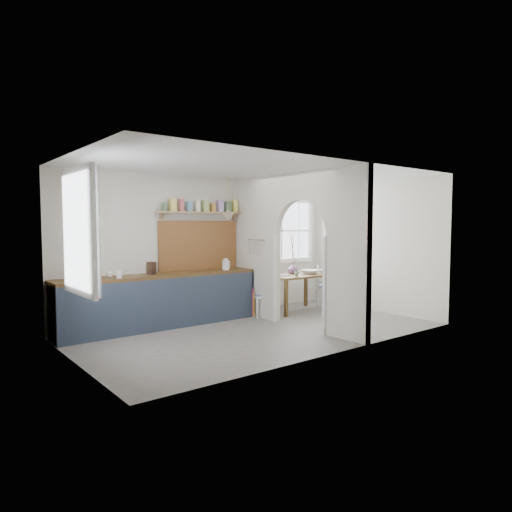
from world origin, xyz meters
TOP-DOWN VIEW (x-y plane):
  - floor at (0.00, 0.00)m, footprint 5.80×3.20m
  - ceiling at (0.00, 0.00)m, footprint 5.80×3.20m
  - walls at (0.00, 0.00)m, footprint 5.81×3.21m
  - partition at (0.70, 0.06)m, footprint 0.12×3.20m
  - kitchen_window at (-2.87, 0.00)m, footprint 0.10×1.16m
  - nook_window at (1.80, 1.56)m, footprint 1.76×0.10m
  - counter at (-1.13, 1.33)m, footprint 3.50×0.60m
  - sink at (-2.43, 1.30)m, footprint 0.40×0.40m
  - backsplash at (-0.20, 1.58)m, footprint 1.65×0.03m
  - shelf at (-0.21, 1.49)m, footprint 1.75×0.20m
  - pendant_lamp at (0.15, 1.15)m, footprint 0.26×0.26m
  - utensil_rail at (0.61, 0.90)m, footprint 0.02×0.50m
  - dining_table at (1.64, 0.91)m, footprint 1.22×0.86m
  - chair_left at (0.78, 0.93)m, footprint 0.48×0.48m
  - chair_right at (2.51, 0.83)m, footprint 0.52×0.52m
  - kettle at (0.14, 1.22)m, footprint 0.20×0.18m
  - mug_a at (-1.91, 1.14)m, footprint 0.15×0.15m
  - mug_b at (-1.96, 1.41)m, footprint 0.13×0.13m
  - knife_block at (-1.27, 1.35)m, footprint 0.14×0.16m
  - jar at (-1.29, 1.43)m, footprint 0.12×0.12m
  - towel_magenta at (0.58, 0.97)m, footprint 0.02×0.03m
  - towel_orange at (0.58, 0.94)m, footprint 0.02×0.03m
  - bowl at (1.95, 0.85)m, footprint 0.42×0.42m
  - table_cup at (1.45, 0.71)m, footprint 0.12×0.12m
  - plate at (1.30, 0.88)m, footprint 0.20×0.20m
  - vase at (1.71, 1.10)m, footprint 0.23×0.23m

SIDE VIEW (x-z plane):
  - floor at x=0.00m, z-range -0.01..0.01m
  - towel_orange at x=0.58m, z-range 0.02..0.48m
  - towel_magenta at x=0.58m, z-range 0.01..0.54m
  - dining_table at x=1.64m, z-range 0.00..0.73m
  - chair_left at x=0.78m, z-range 0.00..0.83m
  - chair_right at x=2.51m, z-range 0.00..0.89m
  - counter at x=-1.13m, z-range 0.01..0.91m
  - plate at x=1.30m, z-range 0.73..0.75m
  - bowl at x=1.95m, z-range 0.73..0.82m
  - table_cup at x=1.45m, z-range 0.73..0.83m
  - vase at x=1.71m, z-range 0.73..0.95m
  - sink at x=-2.43m, z-range 0.88..0.90m
  - mug_b at x=-1.96m, z-range 0.90..0.99m
  - mug_a at x=-1.91m, z-range 0.90..1.02m
  - jar at x=-1.29m, z-range 0.90..1.06m
  - kettle at x=0.14m, z-range 0.90..1.11m
  - knife_block at x=-1.27m, z-range 0.90..1.11m
  - walls at x=0.00m, z-range 0.00..2.60m
  - backsplash at x=-0.20m, z-range 0.90..1.80m
  - utensil_rail at x=0.61m, z-range 1.44..1.46m
  - partition at x=0.70m, z-range 0.15..2.75m
  - nook_window at x=1.80m, z-range 0.95..2.25m
  - kitchen_window at x=-2.87m, z-range 0.90..2.40m
  - pendant_lamp at x=0.15m, z-range 1.80..1.96m
  - shelf at x=-0.21m, z-range 1.91..2.12m
  - ceiling at x=0.00m, z-range 2.60..2.60m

